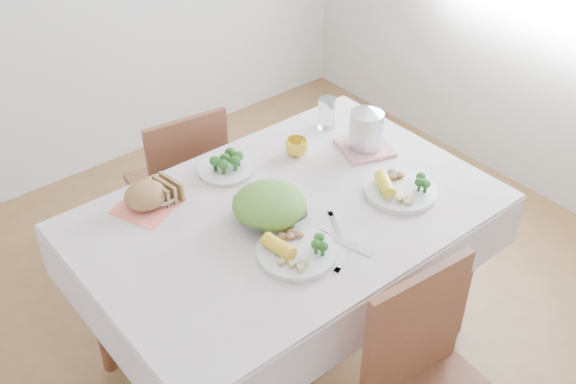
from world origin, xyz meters
TOP-DOWN VIEW (x-y plane):
  - floor at (0.00, 0.00)m, footprint 3.60×3.60m
  - dining_table at (0.00, 0.00)m, footprint 1.40×0.90m
  - tablecloth at (0.00, 0.00)m, footprint 1.50×1.00m
  - chair_far at (-0.00, 0.81)m, footprint 0.44×0.44m
  - salad_bowl at (-0.08, -0.00)m, footprint 0.32×0.32m
  - dinner_plate_left at (-0.13, -0.21)m, footprint 0.32×0.32m
  - dinner_plate_right at (0.39, -0.19)m, footprint 0.39×0.39m
  - broccoli_plate at (-0.04, 0.34)m, footprint 0.25×0.25m
  - napkin at (-0.39, 0.34)m, footprint 0.27×0.27m
  - bread_loaf at (-0.39, 0.34)m, footprint 0.20×0.19m
  - fruit_bowl at (-0.32, 0.33)m, footprint 0.15×0.15m
  - yellow_mug at (0.26, 0.26)m, footprint 0.11×0.11m
  - glass_tumbler at (0.50, 0.34)m, footprint 0.10×0.10m
  - pink_tray at (0.50, 0.11)m, footprint 0.26×0.26m
  - electric_kettle at (0.50, 0.11)m, footprint 0.18×0.18m
  - fork_left at (0.03, -0.27)m, footprint 0.08×0.22m
  - fork_right at (0.07, -0.18)m, footprint 0.09×0.15m
  - knife at (-0.01, -0.33)m, footprint 0.16×0.08m

SIDE VIEW (x-z plane):
  - floor at x=0.00m, z-range 0.00..0.00m
  - dining_table at x=0.00m, z-range 0.00..0.75m
  - chair_far at x=0.00m, z-range 0.03..0.90m
  - tablecloth at x=0.00m, z-range 0.75..0.76m
  - napkin at x=-0.39m, z-range 0.76..0.77m
  - fork_left at x=0.03m, z-range 0.76..0.77m
  - fork_right at x=0.07m, z-range 0.76..0.77m
  - knife at x=-0.01m, z-range 0.76..0.77m
  - pink_tray at x=0.50m, z-range 0.76..0.78m
  - broccoli_plate at x=-0.04m, z-range 0.76..0.78m
  - dinner_plate_left at x=-0.13m, z-range 0.76..0.78m
  - dinner_plate_right at x=0.39m, z-range 0.76..0.78m
  - fruit_bowl at x=-0.32m, z-range 0.76..0.80m
  - salad_bowl at x=-0.08m, z-range 0.76..0.82m
  - yellow_mug at x=0.26m, z-range 0.76..0.83m
  - bread_loaf at x=-0.39m, z-range 0.77..0.87m
  - glass_tumbler at x=0.50m, z-range 0.76..0.90m
  - electric_kettle at x=0.50m, z-range 0.79..0.98m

